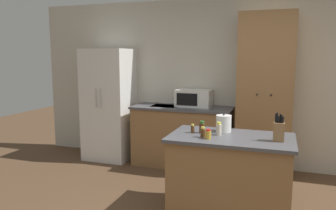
# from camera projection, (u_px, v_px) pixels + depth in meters

# --- Properties ---
(wall_back) EXTENTS (7.20, 0.06, 2.60)m
(wall_back) POSITION_uv_depth(u_px,v_px,m) (248.00, 83.00, 5.00)
(wall_back) COLOR beige
(wall_back) RESTS_ON ground_plane
(refrigerator) EXTENTS (0.75, 0.66, 1.83)m
(refrigerator) POSITION_uv_depth(u_px,v_px,m) (109.00, 104.00, 5.46)
(refrigerator) COLOR white
(refrigerator) RESTS_ON ground_plane
(back_counter) EXTENTS (1.55, 0.63, 0.94)m
(back_counter) POSITION_uv_depth(u_px,v_px,m) (182.00, 136.00, 5.14)
(back_counter) COLOR olive
(back_counter) RESTS_ON ground_plane
(pantry_cabinet) EXTENTS (0.75, 0.57, 2.31)m
(pantry_cabinet) POSITION_uv_depth(u_px,v_px,m) (265.00, 96.00, 4.66)
(pantry_cabinet) COLOR olive
(pantry_cabinet) RESTS_ON ground_plane
(kitchen_island) EXTENTS (1.29, 0.76, 0.88)m
(kitchen_island) POSITION_uv_depth(u_px,v_px,m) (229.00, 176.00, 3.51)
(kitchen_island) COLOR olive
(kitchen_island) RESTS_ON ground_plane
(microwave) EXTENTS (0.53, 0.38, 0.26)m
(microwave) POSITION_uv_depth(u_px,v_px,m) (194.00, 98.00, 5.07)
(microwave) COLOR white
(microwave) RESTS_ON back_counter
(knife_block) EXTENTS (0.11, 0.08, 0.29)m
(knife_block) POSITION_uv_depth(u_px,v_px,m) (279.00, 131.00, 3.23)
(knife_block) COLOR olive
(knife_block) RESTS_ON kitchen_island
(spice_bottle_tall_dark) EXTENTS (0.05, 0.05, 0.11)m
(spice_bottle_tall_dark) POSITION_uv_depth(u_px,v_px,m) (203.00, 132.00, 3.39)
(spice_bottle_tall_dark) COLOR #563319
(spice_bottle_tall_dark) RESTS_ON kitchen_island
(spice_bottle_short_red) EXTENTS (0.04, 0.04, 0.10)m
(spice_bottle_short_red) POSITION_uv_depth(u_px,v_px,m) (193.00, 129.00, 3.59)
(spice_bottle_short_red) COLOR #563319
(spice_bottle_short_red) RESTS_ON kitchen_island
(spice_bottle_amber_oil) EXTENTS (0.06, 0.06, 0.13)m
(spice_bottle_amber_oil) POSITION_uv_depth(u_px,v_px,m) (202.00, 127.00, 3.58)
(spice_bottle_amber_oil) COLOR #563319
(spice_bottle_amber_oil) RESTS_ON kitchen_island
(spice_bottle_green_herb) EXTENTS (0.06, 0.06, 0.10)m
(spice_bottle_green_herb) POSITION_uv_depth(u_px,v_px,m) (208.00, 134.00, 3.33)
(spice_bottle_green_herb) COLOR gold
(spice_bottle_green_herb) RESTS_ON kitchen_island
(spice_bottle_pale_salt) EXTENTS (0.06, 0.06, 0.14)m
(spice_bottle_pale_salt) POSITION_uv_depth(u_px,v_px,m) (219.00, 129.00, 3.48)
(spice_bottle_pale_salt) COLOR beige
(spice_bottle_pale_salt) RESTS_ON kitchen_island
(kettle) EXTENTS (0.17, 0.17, 0.21)m
(kettle) POSITION_uv_depth(u_px,v_px,m) (224.00, 123.00, 3.64)
(kettle) COLOR white
(kettle) RESTS_ON kitchen_island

